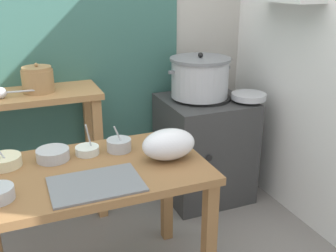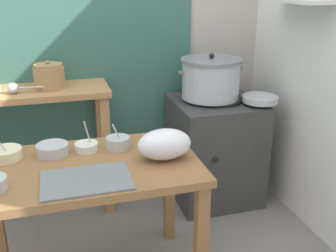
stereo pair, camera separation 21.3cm
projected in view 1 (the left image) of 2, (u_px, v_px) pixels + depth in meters
The scene contains 15 objects.
wall_back at pixel (77, 21), 2.69m from camera, with size 4.40×0.12×2.60m.
wall_right at pixel (322, 26), 2.38m from camera, with size 0.30×3.20×2.60m.
prep_table at pixel (93, 189), 1.92m from camera, with size 1.10×0.66×0.72m.
back_shelf_table at pixel (26, 127), 2.53m from camera, with size 0.96×0.40×0.90m.
stove_block at pixel (204, 147), 2.95m from camera, with size 0.60×0.61×0.78m.
steamer_pot at pixel (200, 77), 2.76m from camera, with size 0.47×0.43×0.32m.
clay_pot at pixel (38, 80), 2.46m from camera, with size 0.20×0.20×0.19m.
ladle at pixel (2, 93), 2.34m from camera, with size 0.26×0.07×0.07m.
serving_tray at pixel (96, 184), 1.72m from camera, with size 0.40×0.28×0.01m, color slate.
plastic_bag at pixel (169, 144), 1.96m from camera, with size 0.27×0.19×0.16m, color white.
wide_pan at pixel (249, 96), 2.75m from camera, with size 0.24×0.24×0.04m, color #B7BABF.
prep_bowl_0 at pixel (4, 161), 1.89m from camera, with size 0.16×0.16×0.14m.
prep_bowl_1 at pixel (53, 154), 1.96m from camera, with size 0.16×0.16×0.06m.
prep_bowl_2 at pixel (87, 150), 2.03m from camera, with size 0.12×0.12×0.17m.
prep_bowl_4 at pixel (119, 144), 2.06m from camera, with size 0.13×0.13×0.15m.
Camera 1 is at (-0.38, -1.70, 1.57)m, focal length 41.94 mm.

